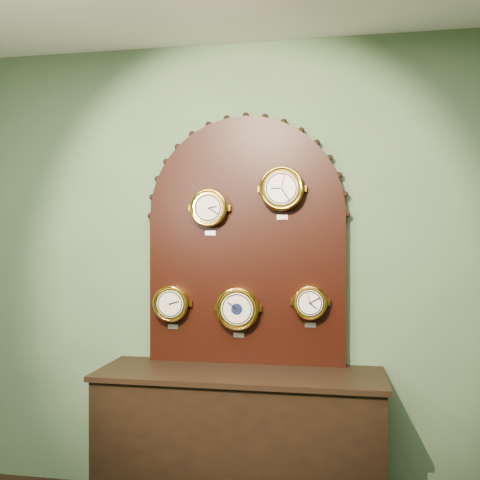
% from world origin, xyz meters
% --- Properties ---
extents(wall_back, '(4.00, 0.00, 4.00)m').
position_xyz_m(wall_back, '(0.00, 2.50, 1.40)').
color(wall_back, '#4D6948').
rests_on(wall_back, ground).
extents(shop_counter, '(1.60, 0.50, 0.80)m').
position_xyz_m(shop_counter, '(0.00, 2.23, 0.40)').
color(shop_counter, black).
rests_on(shop_counter, ground_plane).
extents(display_board, '(1.26, 0.06, 1.53)m').
position_xyz_m(display_board, '(0.00, 2.45, 1.63)').
color(display_board, black).
rests_on(display_board, shop_counter).
extents(roman_clock, '(0.23, 0.08, 0.28)m').
position_xyz_m(roman_clock, '(-0.21, 2.38, 1.77)').
color(roman_clock, gold).
rests_on(roman_clock, display_board).
extents(arabic_clock, '(0.26, 0.08, 0.31)m').
position_xyz_m(arabic_clock, '(0.23, 2.38, 1.88)').
color(arabic_clock, gold).
rests_on(arabic_clock, display_board).
extents(hygrometer, '(0.22, 0.08, 0.27)m').
position_xyz_m(hygrometer, '(-0.45, 2.38, 1.19)').
color(hygrometer, gold).
rests_on(hygrometer, display_board).
extents(barometer, '(0.26, 0.08, 0.31)m').
position_xyz_m(barometer, '(-0.04, 2.38, 1.17)').
color(barometer, gold).
rests_on(barometer, display_board).
extents(tide_clock, '(0.20, 0.08, 0.25)m').
position_xyz_m(tide_clock, '(0.39, 2.38, 1.21)').
color(tide_clock, gold).
rests_on(tide_clock, display_board).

